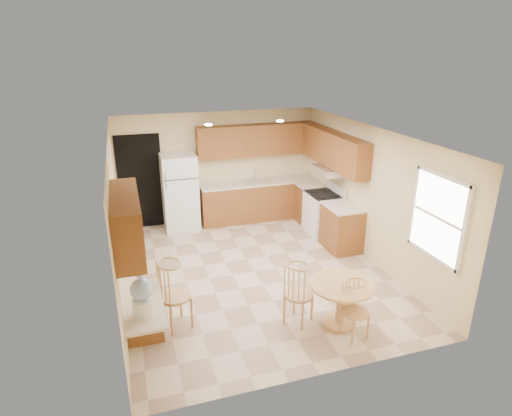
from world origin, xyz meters
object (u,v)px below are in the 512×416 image
object	(u,v)px
refrigerator	(180,192)
stove	(323,213)
chair_table_a	(301,290)
dining_table	(341,298)
chair_desk	(175,291)
water_crock	(142,296)
chair_table_b	(359,309)

from	to	relation	value
refrigerator	stove	world-z (taller)	refrigerator
refrigerator	chair_table_a	xyz separation A→B (m)	(1.12, -4.12, -0.27)
dining_table	chair_desk	xyz separation A→B (m)	(-2.27, 0.58, 0.19)
refrigerator	dining_table	size ratio (longest dim) A/B	1.84
stove	chair_table_a	bearing A→B (deg)	-121.17
chair_desk	dining_table	bearing A→B (deg)	54.69
chair_desk	water_crock	world-z (taller)	water_crock
dining_table	water_crock	distance (m)	2.78
chair_table_a	chair_desk	distance (m)	1.77
refrigerator	stove	xyz separation A→B (m)	(2.88, -1.22, -0.37)
stove	chair_table_a	size ratio (longest dim) A/B	1.15
chair_table_b	water_crock	size ratio (longest dim) A/B	1.47
refrigerator	dining_table	xyz separation A→B (m)	(1.67, -4.28, -0.40)
chair_table_a	water_crock	world-z (taller)	water_crock
refrigerator	chair_desk	size ratio (longest dim) A/B	1.63
dining_table	chair_table_b	bearing A→B (deg)	-82.86
stove	chair_table_a	world-z (taller)	stove
chair_table_a	chair_desk	world-z (taller)	chair_desk
chair_desk	water_crock	xyz separation A→B (m)	(-0.45, -0.64, 0.40)
dining_table	stove	bearing A→B (deg)	68.52
chair_table_b	water_crock	bearing A→B (deg)	-16.97
chair_desk	chair_table_b	bearing A→B (deg)	46.15
chair_table_a	stove	bearing A→B (deg)	109.93
dining_table	water_crock	bearing A→B (deg)	-178.74
refrigerator	chair_table_b	size ratio (longest dim) A/B	2.01
chair_table_b	dining_table	bearing A→B (deg)	-92.85
stove	water_crock	xyz separation A→B (m)	(-3.92, -3.12, 0.56)
refrigerator	stove	distance (m)	3.15
chair_table_a	water_crock	size ratio (longest dim) A/B	1.66
refrigerator	dining_table	distance (m)	4.61
refrigerator	dining_table	bearing A→B (deg)	-68.68
chair_table_b	water_crock	distance (m)	2.84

